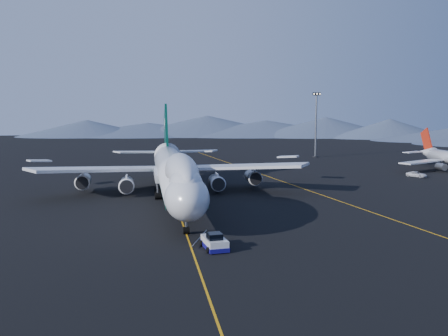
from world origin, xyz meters
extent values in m
plane|color=black|center=(0.00, 0.00, 0.00)|extent=(500.00, 500.00, 0.00)
cube|color=orange|center=(0.00, 0.00, 0.01)|extent=(0.25, 220.00, 0.01)
cube|color=orange|center=(30.00, 10.00, 0.01)|extent=(28.08, 198.09, 0.01)
cone|color=#45526A|center=(-40.81, 231.43, 6.00)|extent=(100.00, 100.00, 12.00)
cone|color=#45526A|center=(36.76, 232.11, 6.00)|extent=(100.00, 100.00, 12.00)
cone|color=#45526A|center=(110.33, 207.49, 6.00)|extent=(100.00, 100.00, 12.00)
cylinder|color=silver|center=(0.00, 0.00, 5.60)|extent=(6.50, 56.00, 6.50)
ellipsoid|color=silver|center=(0.00, -28.00, 5.60)|extent=(6.50, 10.40, 6.50)
ellipsoid|color=silver|center=(0.00, -18.50, 8.10)|extent=(5.13, 25.16, 5.85)
cube|color=black|center=(0.00, -30.00, 6.80)|extent=(3.60, 1.61, 1.29)
cone|color=silver|center=(0.00, 33.00, 6.40)|extent=(6.50, 12.00, 6.50)
cube|color=#03372A|center=(0.00, 1.00, 4.70)|extent=(6.24, 60.00, 1.10)
cube|color=silver|center=(0.00, 5.50, 4.50)|extent=(7.50, 13.00, 1.60)
cube|color=silver|center=(-14.50, 11.50, 5.20)|extent=(30.62, 23.28, 2.83)
cube|color=silver|center=(14.50, 11.50, 5.20)|extent=(30.62, 23.28, 2.83)
cylinder|color=slate|center=(-9.50, 7.50, 2.40)|extent=(2.90, 5.50, 2.90)
cylinder|color=slate|center=(-19.00, 14.00, 2.40)|extent=(2.90, 5.50, 2.90)
cylinder|color=slate|center=(9.50, 7.50, 2.40)|extent=(2.90, 5.50, 2.90)
cylinder|color=slate|center=(19.00, 14.00, 2.40)|extent=(2.90, 5.50, 2.90)
cube|color=#03372A|center=(0.00, 32.00, 11.40)|extent=(0.55, 14.11, 15.94)
cube|color=silver|center=(-7.50, 34.50, 6.80)|extent=(12.39, 9.47, 0.98)
cube|color=silver|center=(7.50, 34.50, 6.80)|extent=(12.39, 9.47, 0.98)
cylinder|color=black|center=(0.00, -26.50, 0.55)|extent=(0.90, 1.10, 1.10)
cube|color=silver|center=(3.00, -34.77, 0.85)|extent=(3.13, 5.29, 1.25)
cube|color=navy|center=(3.00, -34.77, 0.40)|extent=(3.28, 5.53, 0.57)
cube|color=black|center=(3.00, -34.77, 1.76)|extent=(2.04, 2.04, 1.02)
cone|color=silver|center=(83.56, 48.24, 4.07)|extent=(3.87, 7.13, 3.87)
cube|color=silver|center=(73.37, 33.99, 2.85)|extent=(17.10, 11.55, 0.36)
cylinder|color=slate|center=(77.96, 31.44, 1.63)|extent=(1.94, 3.56, 1.94)
cube|color=#AF2310|center=(83.56, 48.75, 7.94)|extent=(0.36, 6.94, 8.21)
imported|color=silver|center=(65.78, 23.53, 0.73)|extent=(4.93, 5.72, 1.46)
cylinder|color=black|center=(57.45, 79.21, 0.18)|extent=(2.21, 2.21, 0.37)
cylinder|color=slate|center=(57.45, 79.21, 11.53)|extent=(0.65, 0.65, 23.06)
cube|color=black|center=(57.45, 79.21, 23.33)|extent=(2.95, 0.74, 1.11)
camera|label=1|loc=(-6.08, -97.77, 18.45)|focal=40.00mm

